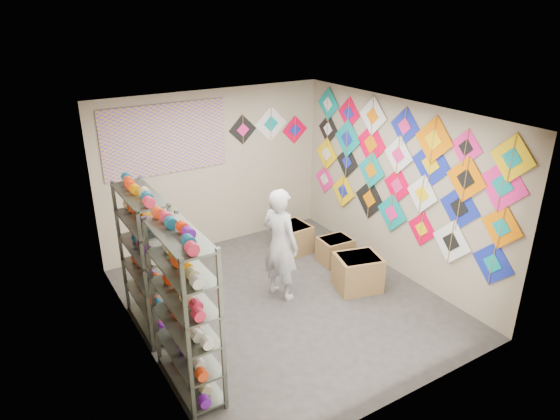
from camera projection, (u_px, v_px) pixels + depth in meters
ground at (285, 302)px, 7.15m from camera, size 4.50×4.50×0.00m
room_walls at (285, 195)px, 6.52m from camera, size 4.50×4.50×4.50m
shelf_rack_front at (185, 313)px, 5.26m from camera, size 0.40×1.10×1.90m
shelf_rack_back at (147, 262)px, 6.28m from camera, size 0.40×1.10×1.90m
string_spools at (164, 278)px, 5.73m from camera, size 0.12×2.36×0.12m
kite_wall_display at (400, 171)px, 7.43m from camera, size 0.06×4.22×2.07m
back_wall_kites at (270, 127)px, 8.68m from camera, size 1.57×0.02×0.75m
poster at (166, 139)px, 7.74m from camera, size 2.00×0.01×1.10m
shopkeeper at (280, 244)px, 7.00m from camera, size 0.83×0.75×1.66m
carton_a at (358, 272)px, 7.40m from camera, size 0.75×0.68×0.53m
carton_b at (335, 250)px, 8.18m from camera, size 0.54×0.45×0.42m
carton_c at (293, 238)px, 8.52m from camera, size 0.53×0.58×0.49m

